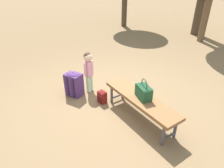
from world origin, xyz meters
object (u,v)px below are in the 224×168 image
Objects in this scene: park_bench at (140,100)px; backpack_small at (102,96)px; handbag at (144,92)px; child_standing at (88,66)px; backpack_large at (74,83)px.

park_bench is 5.60× the size of backpack_small.
backpack_small is (0.90, 0.08, -0.43)m from handbag.
backpack_small is at bearing 3.44° from park_bench.
backpack_small is (-0.52, 0.17, -0.47)m from child_standing.
handbag is at bearing -144.27° from park_bench.
backpack_small is (0.86, 0.05, -0.25)m from park_bench.
park_bench is 2.84× the size of backpack_large.
child_standing is (1.38, -0.12, 0.22)m from park_bench.
park_bench is at bearing 35.73° from handbag.
backpack_large is (1.56, 0.23, -0.29)m from handbag.
child_standing reaches higher than backpack_small.
backpack_small is at bearing 161.94° from child_standing.
backpack_large is at bearing 7.52° from park_bench.
park_bench is 1.79× the size of child_standing.
park_bench is 1.55m from backpack_large.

